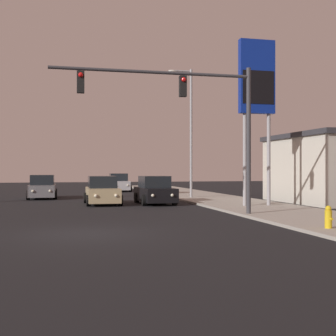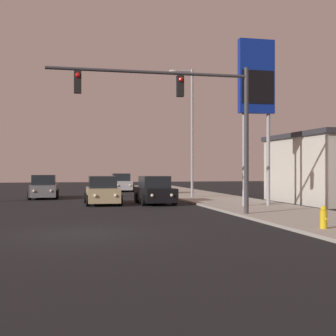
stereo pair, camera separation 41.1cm
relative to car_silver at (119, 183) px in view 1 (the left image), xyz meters
name	(u,v)px [view 1 (the left image)]	position (x,y,z in m)	size (l,w,h in m)	color
ground_plane	(86,234)	(-4.71, -28.49, -0.76)	(120.00, 120.00, 0.00)	black
sidewalk_right	(241,204)	(4.79, -18.49, -0.70)	(5.00, 60.00, 0.12)	#9E998E
car_silver	(119,183)	(0.00, 0.00, 0.00)	(2.04, 4.34, 1.68)	#B7B7BC
car_tan	(102,191)	(-3.00, -15.95, 0.00)	(2.04, 4.32, 1.68)	tan
car_black	(155,191)	(0.11, -16.31, 0.00)	(2.04, 4.34, 1.68)	black
car_grey	(42,188)	(-6.65, -9.49, 0.00)	(2.04, 4.33, 1.68)	slate
traffic_light_mast	(193,107)	(0.10, -24.48, 4.04)	(8.79, 0.36, 6.50)	#38383D
street_lamp	(189,126)	(3.42, -12.33, 4.36)	(1.74, 0.24, 9.00)	#99999E
gas_station_sign	(257,86)	(4.95, -20.34, 5.86)	(2.00, 0.42, 9.00)	#99999E
fire_hydrant	(328,217)	(3.23, -29.95, -0.27)	(0.24, 0.34, 0.76)	gold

